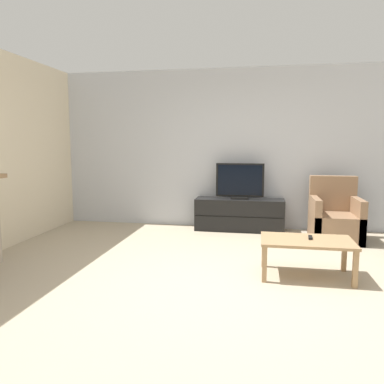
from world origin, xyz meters
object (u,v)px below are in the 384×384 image
Objects in this scene: remote at (310,237)px; armchair at (335,220)px; tv_stand at (239,215)px; tv at (240,182)px; coffee_table at (307,244)px.

armchair is at bearing 76.89° from remote.
tv is (-0.00, -0.00, 0.54)m from tv_stand.
coffee_table is (-0.61, -1.74, 0.06)m from armchair.
tv reaches higher than coffee_table.
armchair is 1.84m from coffee_table.
tv_stand reaches higher than coffee_table.
remote reaches higher than coffee_table.
remote is (0.88, -2.02, 0.16)m from tv_stand.
armchair is 1.78m from remote.
armchair reaches higher than coffee_table.
remote is at bearing -66.43° from tv_stand.
tv_stand is 2.24m from coffee_table.
coffee_table is 6.37× the size of remote.
tv_stand is 1.49m from armchair.
tv is 2.28m from coffee_table.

